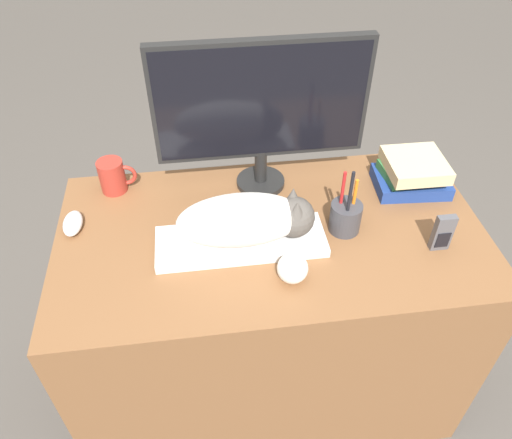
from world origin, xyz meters
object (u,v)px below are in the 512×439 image
at_px(computer_mouse, 73,223).
at_px(monitor, 262,106).
at_px(keyboard, 241,242).
at_px(coffee_mug, 113,176).
at_px(book_stack, 412,174).
at_px(phone, 443,233).
at_px(baseball, 293,268).
at_px(pen_cup, 345,216).
at_px(cat, 250,219).

bearing_deg(computer_mouse, monitor, 12.96).
xyz_separation_m(keyboard, coffee_mug, (-0.35, 0.28, 0.04)).
bearing_deg(computer_mouse, book_stack, 2.85).
relative_size(phone, book_stack, 0.49).
bearing_deg(keyboard, coffee_mug, 140.66).
xyz_separation_m(monitor, baseball, (0.02, -0.39, -0.23)).
xyz_separation_m(phone, book_stack, (0.02, 0.26, -0.00)).
bearing_deg(book_stack, pen_cup, -148.24).
xyz_separation_m(keyboard, computer_mouse, (-0.45, 0.13, 0.01)).
height_order(coffee_mug, book_stack, book_stack).
bearing_deg(cat, keyboard, 180.00).
bearing_deg(computer_mouse, coffee_mug, 56.75).
bearing_deg(monitor, computer_mouse, -167.04).
xyz_separation_m(baseball, book_stack, (0.42, 0.31, 0.01)).
distance_m(keyboard, cat, 0.08).
relative_size(keyboard, pen_cup, 2.14).
height_order(computer_mouse, book_stack, book_stack).
bearing_deg(book_stack, baseball, -143.53).
height_order(computer_mouse, coffee_mug, coffee_mug).
xyz_separation_m(coffee_mug, baseball, (0.46, -0.42, -0.01)).
distance_m(cat, pen_cup, 0.27).
bearing_deg(pen_cup, keyboard, -175.20).
distance_m(keyboard, monitor, 0.37).
distance_m(cat, coffee_mug, 0.47).
bearing_deg(baseball, cat, 123.05).
distance_m(keyboard, coffee_mug, 0.45).
bearing_deg(pen_cup, coffee_mug, 157.69).
height_order(monitor, pen_cup, monitor).
relative_size(computer_mouse, coffee_mug, 0.90).
bearing_deg(keyboard, computer_mouse, 164.28).
relative_size(computer_mouse, pen_cup, 0.47).
relative_size(cat, monitor, 0.61).
height_order(keyboard, coffee_mug, coffee_mug).
height_order(coffee_mug, baseball, coffee_mug).
height_order(coffee_mug, pen_cup, pen_cup).
relative_size(computer_mouse, baseball, 1.29).
relative_size(keyboard, computer_mouse, 4.50).
relative_size(monitor, phone, 5.39).
bearing_deg(keyboard, phone, -8.77).
distance_m(cat, baseball, 0.17).
bearing_deg(computer_mouse, keyboard, -15.72).
xyz_separation_m(baseball, phone, (0.40, 0.05, 0.02)).
relative_size(baseball, phone, 0.71).
distance_m(phone, book_stack, 0.26).
bearing_deg(cat, computer_mouse, 165.06).
relative_size(cat, coffee_mug, 3.24).
bearing_deg(phone, keyboard, 171.23).
height_order(cat, coffee_mug, cat).
relative_size(coffee_mug, phone, 1.01).
bearing_deg(book_stack, monitor, 170.33).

